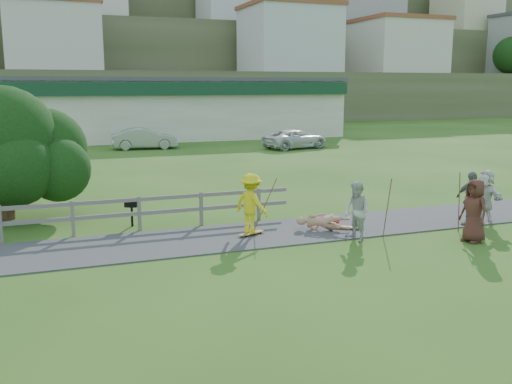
{
  "coord_description": "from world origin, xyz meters",
  "views": [
    {
      "loc": [
        -4.64,
        -14.3,
        4.53
      ],
      "look_at": [
        1.42,
        2.0,
        1.24
      ],
      "focal_mm": 40.0,
      "sensor_mm": 36.0,
      "label": 1
    }
  ],
  "objects_px": {
    "skater_rider": "(251,207)",
    "tree": "(4,163)",
    "spectator_d": "(485,197)",
    "skater_fallen": "(323,222)",
    "spectator_b": "(471,199)",
    "spectator_a": "(357,212)",
    "bbq": "(132,213)",
    "spectator_c": "(474,211)",
    "car_silver": "(145,138)",
    "car_white": "(295,139)"
  },
  "relations": [
    {
      "from": "skater_fallen",
      "to": "spectator_d",
      "type": "distance_m",
      "value": 5.62
    },
    {
      "from": "spectator_b",
      "to": "bbq",
      "type": "distance_m",
      "value": 10.94
    },
    {
      "from": "spectator_b",
      "to": "bbq",
      "type": "height_order",
      "value": "spectator_b"
    },
    {
      "from": "spectator_c",
      "to": "car_silver",
      "type": "distance_m",
      "value": 28.23
    },
    {
      "from": "spectator_d",
      "to": "car_white",
      "type": "bearing_deg",
      "value": 167.64
    },
    {
      "from": "skater_fallen",
      "to": "tree",
      "type": "bearing_deg",
      "value": 94.71
    },
    {
      "from": "spectator_a",
      "to": "spectator_c",
      "type": "bearing_deg",
      "value": 58.49
    },
    {
      "from": "car_silver",
      "to": "bbq",
      "type": "height_order",
      "value": "car_silver"
    },
    {
      "from": "skater_rider",
      "to": "spectator_d",
      "type": "xyz_separation_m",
      "value": [
        7.8,
        -1.1,
        -0.02
      ]
    },
    {
      "from": "spectator_b",
      "to": "car_white",
      "type": "height_order",
      "value": "spectator_b"
    },
    {
      "from": "skater_rider",
      "to": "bbq",
      "type": "bearing_deg",
      "value": 23.98
    },
    {
      "from": "skater_rider",
      "to": "car_white",
      "type": "xyz_separation_m",
      "value": [
        11.18,
        21.56,
        -0.24
      ]
    },
    {
      "from": "skater_rider",
      "to": "skater_fallen",
      "type": "distance_m",
      "value": 2.38
    },
    {
      "from": "skater_fallen",
      "to": "spectator_b",
      "type": "bearing_deg",
      "value": -68.16
    },
    {
      "from": "skater_rider",
      "to": "spectator_b",
      "type": "relative_size",
      "value": 1.02
    },
    {
      "from": "skater_rider",
      "to": "spectator_b",
      "type": "height_order",
      "value": "skater_rider"
    },
    {
      "from": "tree",
      "to": "spectator_c",
      "type": "bearing_deg",
      "value": -31.31
    },
    {
      "from": "car_silver",
      "to": "tree",
      "type": "distance_m",
      "value": 21.55
    },
    {
      "from": "car_silver",
      "to": "bbq",
      "type": "xyz_separation_m",
      "value": [
        -4.18,
        -22.48,
        -0.32
      ]
    },
    {
      "from": "car_white",
      "to": "bbq",
      "type": "bearing_deg",
      "value": 130.0
    },
    {
      "from": "car_white",
      "to": "bbq",
      "type": "height_order",
      "value": "car_white"
    },
    {
      "from": "skater_fallen",
      "to": "spectator_c",
      "type": "height_order",
      "value": "spectator_c"
    },
    {
      "from": "spectator_b",
      "to": "car_silver",
      "type": "height_order",
      "value": "spectator_b"
    },
    {
      "from": "skater_fallen",
      "to": "spectator_b",
      "type": "distance_m",
      "value": 4.92
    },
    {
      "from": "spectator_c",
      "to": "spectator_d",
      "type": "xyz_separation_m",
      "value": [
        1.95,
        1.73,
        -0.04
      ]
    },
    {
      "from": "spectator_b",
      "to": "spectator_c",
      "type": "relative_size",
      "value": 0.96
    },
    {
      "from": "spectator_a",
      "to": "bbq",
      "type": "height_order",
      "value": "spectator_a"
    },
    {
      "from": "skater_rider",
      "to": "car_white",
      "type": "distance_m",
      "value": 24.29
    },
    {
      "from": "skater_fallen",
      "to": "spectator_c",
      "type": "relative_size",
      "value": 0.88
    },
    {
      "from": "skater_fallen",
      "to": "spectator_a",
      "type": "bearing_deg",
      "value": -127.13
    },
    {
      "from": "car_white",
      "to": "spectator_a",
      "type": "bearing_deg",
      "value": 146.91
    },
    {
      "from": "spectator_b",
      "to": "spectator_c",
      "type": "height_order",
      "value": "spectator_c"
    },
    {
      "from": "spectator_a",
      "to": "tree",
      "type": "relative_size",
      "value": 0.29
    },
    {
      "from": "skater_rider",
      "to": "spectator_d",
      "type": "bearing_deg",
      "value": -126.23
    },
    {
      "from": "spectator_d",
      "to": "skater_fallen",
      "type": "bearing_deg",
      "value": -102.63
    },
    {
      "from": "car_white",
      "to": "car_silver",
      "type": "bearing_deg",
      "value": 58.53
    },
    {
      "from": "spectator_a",
      "to": "car_white",
      "type": "height_order",
      "value": "spectator_a"
    },
    {
      "from": "spectator_a",
      "to": "car_white",
      "type": "distance_m",
      "value": 24.6
    },
    {
      "from": "car_white",
      "to": "spectator_c",
      "type": "bearing_deg",
      "value": 154.7
    },
    {
      "from": "car_silver",
      "to": "tree",
      "type": "xyz_separation_m",
      "value": [
        -8.01,
        -19.97,
        1.19
      ]
    },
    {
      "from": "skater_fallen",
      "to": "tree",
      "type": "distance_m",
      "value": 10.82
    },
    {
      "from": "spectator_d",
      "to": "tree",
      "type": "distance_m",
      "value": 16.08
    },
    {
      "from": "skater_rider",
      "to": "spectator_a",
      "type": "distance_m",
      "value": 3.12
    },
    {
      "from": "bbq",
      "to": "spectator_c",
      "type": "bearing_deg",
      "value": -7.06
    },
    {
      "from": "spectator_c",
      "to": "car_white",
      "type": "xyz_separation_m",
      "value": [
        5.33,
        24.4,
        -0.26
      ]
    },
    {
      "from": "skater_rider",
      "to": "tree",
      "type": "xyz_separation_m",
      "value": [
        -7.03,
        5.0,
        1.03
      ]
    },
    {
      "from": "spectator_b",
      "to": "tree",
      "type": "bearing_deg",
      "value": -127.26
    },
    {
      "from": "skater_fallen",
      "to": "car_white",
      "type": "distance_m",
      "value": 23.56
    },
    {
      "from": "spectator_b",
      "to": "spectator_d",
      "type": "relative_size",
      "value": 1.0
    },
    {
      "from": "skater_rider",
      "to": "spectator_c",
      "type": "distance_m",
      "value": 6.5
    }
  ]
}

